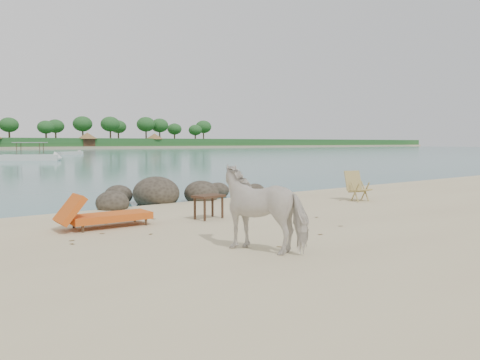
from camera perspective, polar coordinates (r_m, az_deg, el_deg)
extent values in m
ellipsoid|color=#2F281F|center=(13.30, -15.29, -2.83)|extent=(0.90, 0.99, 0.67)
ellipsoid|color=#2F281F|center=(14.63, -10.18, -1.73)|extent=(1.40, 1.54, 1.05)
ellipsoid|color=#2F281F|center=(14.99, -4.72, -1.74)|extent=(1.08, 1.19, 0.81)
ellipsoid|color=#2F281F|center=(16.32, -2.71, -1.40)|extent=(0.76, 0.84, 0.57)
ellipsoid|color=#2F281F|center=(16.43, 1.83, -1.42)|extent=(0.67, 0.74, 0.51)
ellipsoid|color=#2F281F|center=(15.20, -14.60, -1.93)|extent=(0.86, 0.95, 0.65)
ellipsoid|color=#2F281F|center=(16.07, -9.63, -1.66)|extent=(0.60, 0.66, 0.45)
imported|color=silver|center=(7.93, 3.02, -3.56)|extent=(1.41, 1.86, 1.43)
plane|color=brown|center=(10.40, 12.17, -5.66)|extent=(0.13, 0.13, 0.00)
plane|color=brown|center=(11.28, -10.43, -4.84)|extent=(0.11, 0.11, 0.00)
plane|color=brown|center=(9.23, -19.80, -7.14)|extent=(0.12, 0.12, 0.00)
plane|color=brown|center=(8.92, -19.77, -7.53)|extent=(0.11, 0.11, 0.00)
plane|color=brown|center=(9.39, 9.77, -6.73)|extent=(0.11, 0.11, 0.00)
plane|color=brown|center=(8.22, 4.82, -8.32)|extent=(0.14, 0.14, 0.00)
plane|color=brown|center=(10.90, -16.12, -5.27)|extent=(0.13, 0.13, 0.00)
plane|color=brown|center=(9.73, -16.45, -6.45)|extent=(0.14, 0.14, 0.00)
plane|color=brown|center=(11.49, 9.30, -4.65)|extent=(0.12, 0.12, 0.00)
plane|color=brown|center=(9.45, -10.81, -6.67)|extent=(0.14, 0.14, 0.00)
plane|color=brown|center=(14.90, 12.10, -2.58)|extent=(0.13, 0.13, 0.00)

